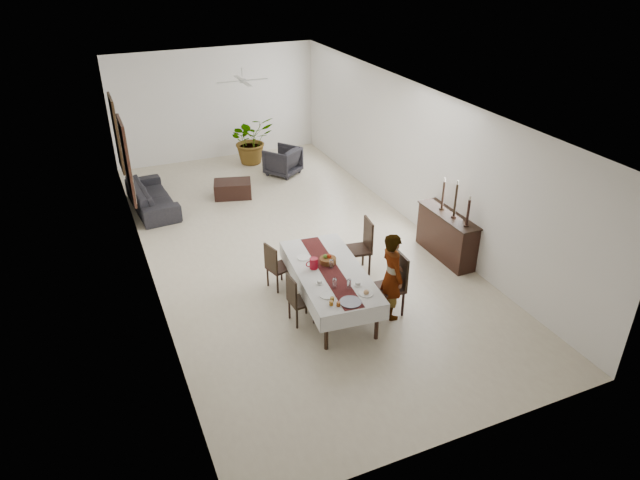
{
  "coord_description": "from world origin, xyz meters",
  "views": [
    {
      "loc": [
        -3.75,
        -10.29,
        6.02
      ],
      "look_at": [
        -0.11,
        -1.88,
        1.05
      ],
      "focal_mm": 32.0,
      "sensor_mm": 36.0,
      "label": 1
    }
  ],
  "objects_px": {
    "woman": "(392,276)",
    "sofa": "(152,196)",
    "sideboard_body": "(446,236)",
    "dining_table_top": "(330,272)",
    "red_pitcher": "(314,263)"
  },
  "relations": [
    {
      "from": "dining_table_top",
      "to": "sideboard_body",
      "type": "height_order",
      "value": "sideboard_body"
    },
    {
      "from": "dining_table_top",
      "to": "sideboard_body",
      "type": "bearing_deg",
      "value": 18.73
    },
    {
      "from": "red_pitcher",
      "to": "sideboard_body",
      "type": "distance_m",
      "value": 3.26
    },
    {
      "from": "sofa",
      "to": "sideboard_body",
      "type": "bearing_deg",
      "value": -136.73
    },
    {
      "from": "dining_table_top",
      "to": "sofa",
      "type": "relative_size",
      "value": 1.08
    },
    {
      "from": "sideboard_body",
      "to": "red_pitcher",
      "type": "bearing_deg",
      "value": -170.79
    },
    {
      "from": "woman",
      "to": "sofa",
      "type": "xyz_separation_m",
      "value": [
        -3.15,
        6.19,
        -0.48
      ]
    },
    {
      "from": "woman",
      "to": "sofa",
      "type": "distance_m",
      "value": 6.96
    },
    {
      "from": "dining_table_top",
      "to": "red_pitcher",
      "type": "bearing_deg",
      "value": 149.04
    },
    {
      "from": "sofa",
      "to": "red_pitcher",
      "type": "bearing_deg",
      "value": -163.16
    },
    {
      "from": "sideboard_body",
      "to": "sofa",
      "type": "xyz_separation_m",
      "value": [
        -5.24,
        4.83,
        -0.15
      ]
    },
    {
      "from": "sideboard_body",
      "to": "dining_table_top",
      "type": "bearing_deg",
      "value": -166.85
    },
    {
      "from": "dining_table_top",
      "to": "sideboard_body",
      "type": "xyz_separation_m",
      "value": [
        2.96,
        0.69,
        -0.25
      ]
    },
    {
      "from": "dining_table_top",
      "to": "sideboard_body",
      "type": "relative_size",
      "value": 1.52
    },
    {
      "from": "red_pitcher",
      "to": "sideboard_body",
      "type": "xyz_separation_m",
      "value": [
        3.2,
        0.52,
        -0.39
      ]
    }
  ]
}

